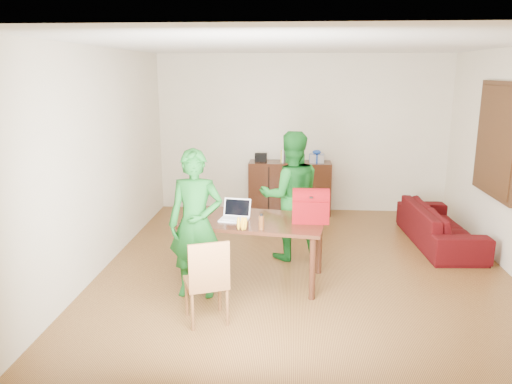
# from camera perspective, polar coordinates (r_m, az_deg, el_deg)

# --- Properties ---
(room) EXTENTS (5.20, 5.70, 2.90)m
(room) POSITION_cam_1_polar(r_m,az_deg,el_deg) (6.13, 5.79, 3.24)
(room) COLOR #482712
(room) RESTS_ON ground
(table) EXTENTS (1.71, 1.12, 0.75)m
(table) POSITION_cam_1_polar(r_m,az_deg,el_deg) (5.78, -0.14, -4.01)
(table) COLOR black
(table) RESTS_ON ground
(chair) EXTENTS (0.50, 0.49, 0.87)m
(chair) POSITION_cam_1_polar(r_m,az_deg,el_deg) (5.02, -5.66, -11.87)
(chair) COLOR brown
(chair) RESTS_ON ground
(person_near) EXTENTS (0.60, 0.40, 1.62)m
(person_near) POSITION_cam_1_polar(r_m,az_deg,el_deg) (5.40, -6.90, -3.65)
(person_near) COLOR #125319
(person_near) RESTS_ON ground
(person_far) EXTENTS (0.92, 0.78, 1.68)m
(person_far) POSITION_cam_1_polar(r_m,az_deg,el_deg) (6.47, 4.00, -0.43)
(person_far) COLOR #145C1B
(person_far) RESTS_ON ground
(laptop) EXTENTS (0.35, 0.27, 0.22)m
(laptop) POSITION_cam_1_polar(r_m,az_deg,el_deg) (5.70, -2.54, -2.84)
(laptop) COLOR white
(laptop) RESTS_ON table
(bananas) EXTENTS (0.17, 0.12, 0.06)m
(bananas) POSITION_cam_1_polar(r_m,az_deg,el_deg) (5.37, -1.61, -4.06)
(bananas) COLOR #C59317
(bananas) RESTS_ON table
(bottle) EXTENTS (0.08, 0.08, 0.17)m
(bottle) POSITION_cam_1_polar(r_m,az_deg,el_deg) (5.37, 0.61, -3.41)
(bottle) COLOR #572D13
(bottle) RESTS_ON table
(red_bag) EXTENTS (0.41, 0.24, 0.30)m
(red_bag) POSITION_cam_1_polar(r_m,az_deg,el_deg) (5.66, 6.25, -1.92)
(red_bag) COLOR maroon
(red_bag) RESTS_ON table
(sofa) EXTENTS (0.84, 1.92, 0.55)m
(sofa) POSITION_cam_1_polar(r_m,az_deg,el_deg) (7.57, 20.27, -3.60)
(sofa) COLOR #400808
(sofa) RESTS_ON ground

